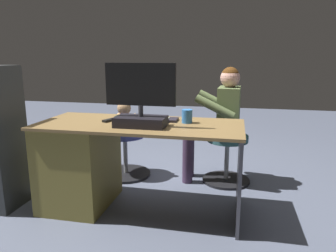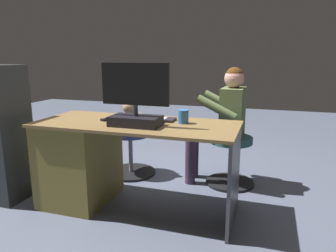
{
  "view_description": "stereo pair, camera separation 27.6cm",
  "coord_description": "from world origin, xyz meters",
  "px_view_note": "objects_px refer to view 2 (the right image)",
  "views": [
    {
      "loc": [
        -0.72,
        2.68,
        1.23
      ],
      "look_at": [
        -0.15,
        0.04,
        0.63
      ],
      "focal_mm": 34.03,
      "sensor_mm": 36.0,
      "label": 1
    },
    {
      "loc": [
        -0.98,
        2.61,
        1.23
      ],
      "look_at": [
        -0.15,
        0.04,
        0.63
      ],
      "focal_mm": 34.03,
      "sensor_mm": 36.0,
      "label": 2
    }
  ],
  "objects_px": {
    "computer_mouse": "(117,116)",
    "teddy_bear": "(130,116)",
    "keyboard": "(150,119)",
    "cup": "(183,117)",
    "monitor": "(135,106)",
    "visitor_chair": "(231,156)",
    "office_chair_teddy": "(131,149)",
    "person": "(223,116)",
    "tv_remote": "(109,119)",
    "desk": "(90,158)"
  },
  "relations": [
    {
      "from": "computer_mouse",
      "to": "teddy_bear",
      "type": "height_order",
      "value": "teddy_bear"
    },
    {
      "from": "keyboard",
      "to": "cup",
      "type": "xyz_separation_m",
      "value": [
        -0.29,
        0.04,
        0.04
      ]
    },
    {
      "from": "computer_mouse",
      "to": "keyboard",
      "type": "bearing_deg",
      "value": -173.88
    },
    {
      "from": "monitor",
      "to": "visitor_chair",
      "type": "bearing_deg",
      "value": -126.15
    },
    {
      "from": "office_chair_teddy",
      "to": "person",
      "type": "distance_m",
      "value": 1.02
    },
    {
      "from": "monitor",
      "to": "computer_mouse",
      "type": "relative_size",
      "value": 5.4
    },
    {
      "from": "keyboard",
      "to": "monitor",
      "type": "bearing_deg",
      "value": 85.65
    },
    {
      "from": "monitor",
      "to": "teddy_bear",
      "type": "bearing_deg",
      "value": -62.6
    },
    {
      "from": "cup",
      "to": "tv_remote",
      "type": "height_order",
      "value": "cup"
    },
    {
      "from": "teddy_bear",
      "to": "visitor_chair",
      "type": "xyz_separation_m",
      "value": [
        -1.03,
        -0.03,
        -0.33
      ]
    },
    {
      "from": "visitor_chair",
      "to": "office_chair_teddy",
      "type": "bearing_deg",
      "value": 2.4
    },
    {
      "from": "teddy_bear",
      "to": "computer_mouse",
      "type": "bearing_deg",
      "value": 104.94
    },
    {
      "from": "tv_remote",
      "to": "visitor_chair",
      "type": "bearing_deg",
      "value": -119.78
    },
    {
      "from": "visitor_chair",
      "to": "person",
      "type": "relative_size",
      "value": 0.42
    },
    {
      "from": "desk",
      "to": "monitor",
      "type": "bearing_deg",
      "value": 167.88
    },
    {
      "from": "office_chair_teddy",
      "to": "person",
      "type": "bearing_deg",
      "value": -177.6
    },
    {
      "from": "desk",
      "to": "tv_remote",
      "type": "xyz_separation_m",
      "value": [
        -0.18,
        -0.03,
        0.35
      ]
    },
    {
      "from": "office_chair_teddy",
      "to": "cup",
      "type": "bearing_deg",
      "value": 140.39
    },
    {
      "from": "keyboard",
      "to": "office_chair_teddy",
      "type": "distance_m",
      "value": 0.85
    },
    {
      "from": "keyboard",
      "to": "teddy_bear",
      "type": "distance_m",
      "value": 0.73
    },
    {
      "from": "monitor",
      "to": "tv_remote",
      "type": "height_order",
      "value": "monitor"
    },
    {
      "from": "cup",
      "to": "person",
      "type": "xyz_separation_m",
      "value": [
        -0.21,
        -0.65,
        -0.1
      ]
    },
    {
      "from": "person",
      "to": "computer_mouse",
      "type": "bearing_deg",
      "value": 38.89
    },
    {
      "from": "tv_remote",
      "to": "person",
      "type": "distance_m",
      "value": 1.08
    },
    {
      "from": "keyboard",
      "to": "tv_remote",
      "type": "relative_size",
      "value": 2.8
    },
    {
      "from": "computer_mouse",
      "to": "person",
      "type": "xyz_separation_m",
      "value": [
        -0.78,
        -0.63,
        -0.07
      ]
    },
    {
      "from": "person",
      "to": "desk",
      "type": "bearing_deg",
      "value": 36.56
    },
    {
      "from": "monitor",
      "to": "keyboard",
      "type": "relative_size",
      "value": 1.24
    },
    {
      "from": "keyboard",
      "to": "tv_remote",
      "type": "bearing_deg",
      "value": 18.12
    },
    {
      "from": "desk",
      "to": "visitor_chair",
      "type": "height_order",
      "value": "desk"
    },
    {
      "from": "office_chair_teddy",
      "to": "person",
      "type": "height_order",
      "value": "person"
    },
    {
      "from": "desk",
      "to": "visitor_chair",
      "type": "xyz_separation_m",
      "value": [
        -1.09,
        -0.74,
        -0.1
      ]
    },
    {
      "from": "desk",
      "to": "monitor",
      "type": "height_order",
      "value": "monitor"
    },
    {
      "from": "monitor",
      "to": "visitor_chair",
      "type": "distance_m",
      "value": 1.2
    },
    {
      "from": "monitor",
      "to": "desk",
      "type": "bearing_deg",
      "value": -12.12
    },
    {
      "from": "keyboard",
      "to": "tv_remote",
      "type": "xyz_separation_m",
      "value": [
        0.31,
        0.1,
        -0.0
      ]
    },
    {
      "from": "teddy_bear",
      "to": "person",
      "type": "xyz_separation_m",
      "value": [
        -0.94,
        -0.03,
        0.05
      ]
    },
    {
      "from": "computer_mouse",
      "to": "tv_remote",
      "type": "height_order",
      "value": "computer_mouse"
    },
    {
      "from": "monitor",
      "to": "office_chair_teddy",
      "type": "bearing_deg",
      "value": -62.27
    },
    {
      "from": "office_chair_teddy",
      "to": "computer_mouse",
      "type": "bearing_deg",
      "value": 105.21
    },
    {
      "from": "office_chair_teddy",
      "to": "tv_remote",
      "type": "bearing_deg",
      "value": 100.76
    },
    {
      "from": "monitor",
      "to": "person",
      "type": "relative_size",
      "value": 0.46
    },
    {
      "from": "tv_remote",
      "to": "office_chair_teddy",
      "type": "height_order",
      "value": "tv_remote"
    },
    {
      "from": "teddy_bear",
      "to": "tv_remote",
      "type": "bearing_deg",
      "value": 100.59
    },
    {
      "from": "desk",
      "to": "monitor",
      "type": "xyz_separation_m",
      "value": [
        -0.47,
        0.1,
        0.49
      ]
    },
    {
      "from": "monitor",
      "to": "person",
      "type": "distance_m",
      "value": 1.01
    },
    {
      "from": "keyboard",
      "to": "visitor_chair",
      "type": "distance_m",
      "value": 0.96
    },
    {
      "from": "computer_mouse",
      "to": "tv_remote",
      "type": "distance_m",
      "value": 0.08
    },
    {
      "from": "keyboard",
      "to": "visitor_chair",
      "type": "bearing_deg",
      "value": -134.63
    },
    {
      "from": "cup",
      "to": "office_chair_teddy",
      "type": "relative_size",
      "value": 0.2
    }
  ]
}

